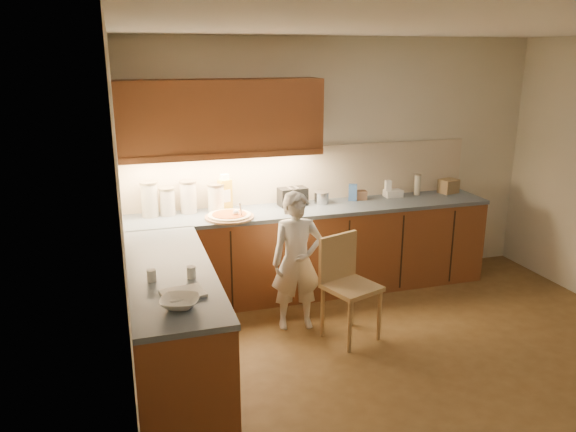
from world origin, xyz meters
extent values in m
plane|color=brown|center=(0.00, 0.00, 0.00)|extent=(4.50, 4.50, 0.00)
cube|color=beige|center=(0.00, 2.00, 1.30)|extent=(4.50, 0.04, 2.60)
cube|color=beige|center=(-2.25, 0.00, 1.30)|extent=(0.04, 4.00, 2.60)
cube|color=white|center=(0.00, 0.00, 2.60)|extent=(4.50, 4.00, 0.04)
cube|color=brown|center=(-0.38, 1.70, 0.44)|extent=(3.75, 0.60, 0.88)
cube|color=brown|center=(-1.95, 0.40, 0.44)|extent=(0.60, 2.00, 0.88)
cube|color=#485667|center=(-0.37, 1.70, 0.90)|extent=(3.77, 0.62, 0.04)
cube|color=#485667|center=(-1.95, 0.40, 0.90)|extent=(0.62, 2.02, 0.04)
cube|color=black|center=(-1.90, 1.40, 0.44)|extent=(0.02, 0.01, 0.80)
cube|color=black|center=(-1.30, 1.40, 0.44)|extent=(0.02, 0.01, 0.80)
cube|color=black|center=(-0.70, 1.40, 0.44)|extent=(0.02, 0.01, 0.80)
cube|color=black|center=(-0.10, 1.40, 0.44)|extent=(0.02, 0.01, 0.80)
cube|color=black|center=(0.50, 1.40, 0.44)|extent=(0.02, 0.01, 0.80)
cube|color=black|center=(1.10, 1.40, 0.44)|extent=(0.02, 0.01, 0.80)
cube|color=beige|center=(-0.38, 1.99, 1.21)|extent=(3.75, 0.02, 0.58)
cube|color=brown|center=(-1.27, 1.82, 1.85)|extent=(1.95, 0.35, 0.70)
cube|color=brown|center=(-1.27, 1.65, 1.50)|extent=(1.95, 0.02, 0.06)
cylinder|color=tan|center=(-1.28, 1.56, 0.93)|extent=(0.47, 0.47, 0.02)
cylinder|color=beige|center=(-1.28, 1.56, 0.95)|extent=(0.41, 0.41, 0.02)
cylinder|color=#AF4817|center=(-1.28, 1.56, 0.96)|extent=(0.33, 0.33, 0.01)
sphere|color=white|center=(-1.22, 1.52, 0.98)|extent=(0.06, 0.06, 0.06)
cylinder|color=white|center=(-1.18, 1.46, 1.01)|extent=(0.06, 0.11, 0.19)
imported|color=silver|center=(-0.78, 0.98, 0.64)|extent=(0.50, 0.36, 1.27)
cylinder|color=tan|center=(-0.51, 0.39, 0.23)|extent=(0.04, 0.04, 0.46)
cylinder|color=tan|center=(-0.18, 0.51, 0.23)|extent=(0.04, 0.04, 0.46)
cylinder|color=tan|center=(-0.63, 0.72, 0.23)|extent=(0.04, 0.04, 0.46)
cylinder|color=tan|center=(-0.30, 0.84, 0.23)|extent=(0.04, 0.04, 0.46)
cube|color=tan|center=(-0.40, 0.62, 0.48)|extent=(0.53, 0.53, 0.04)
cube|color=tan|center=(-0.47, 0.79, 0.71)|extent=(0.40, 0.17, 0.41)
imported|color=white|center=(-1.95, -0.27, 0.95)|extent=(0.31, 0.31, 0.06)
cylinder|color=beige|center=(-1.99, 1.84, 1.08)|extent=(0.16, 0.16, 0.32)
cylinder|color=gray|center=(-1.99, 1.84, 1.25)|extent=(0.17, 0.17, 0.02)
cylinder|color=silver|center=(-1.82, 1.84, 1.05)|extent=(0.15, 0.15, 0.25)
cylinder|color=gray|center=(-1.82, 1.84, 1.18)|extent=(0.16, 0.16, 0.02)
cylinder|color=silver|center=(-1.62, 1.87, 1.07)|extent=(0.16, 0.16, 0.30)
cylinder|color=gray|center=(-1.62, 1.87, 1.23)|extent=(0.17, 0.17, 0.02)
cylinder|color=white|center=(-1.35, 1.83, 1.05)|extent=(0.16, 0.16, 0.26)
cylinder|color=gray|center=(-1.35, 1.83, 1.19)|extent=(0.17, 0.17, 0.02)
cube|color=gold|center=(-1.26, 1.85, 1.08)|extent=(0.14, 0.12, 0.31)
cube|color=white|center=(-1.26, 1.85, 1.26)|extent=(0.09, 0.08, 0.06)
cube|color=black|center=(-0.56, 1.83, 1.01)|extent=(0.30, 0.19, 0.19)
cube|color=#AEAEB3|center=(-0.60, 1.82, 1.11)|extent=(0.04, 0.13, 0.00)
cube|color=#AEAEB3|center=(-0.52, 1.83, 1.11)|extent=(0.04, 0.13, 0.00)
cylinder|color=#BCBCC1|center=(-0.25, 1.81, 0.98)|extent=(0.15, 0.15, 0.12)
cylinder|color=#BCBCC1|center=(-0.25, 1.81, 1.04)|extent=(0.16, 0.16, 0.01)
cube|color=#345B9E|center=(0.11, 1.83, 1.01)|extent=(0.11, 0.09, 0.18)
cube|color=#AA7C5C|center=(0.20, 1.84, 0.97)|extent=(0.15, 0.11, 0.10)
cube|color=white|center=(0.54, 1.85, 1.01)|extent=(0.07, 0.07, 0.18)
cube|color=white|center=(0.60, 1.85, 0.96)|extent=(0.19, 0.14, 0.08)
cylinder|color=beige|center=(0.89, 1.85, 1.03)|extent=(0.07, 0.07, 0.22)
cylinder|color=tan|center=(0.89, 1.85, 1.15)|extent=(0.08, 0.08, 0.01)
cube|color=#A38558|center=(1.28, 1.83, 1.00)|extent=(0.23, 0.20, 0.15)
cube|color=silver|center=(-1.91, -0.09, 0.93)|extent=(0.30, 0.25, 0.02)
cylinder|color=silver|center=(-2.09, 0.20, 0.96)|extent=(0.08, 0.08, 0.08)
cylinder|color=white|center=(-1.82, 0.18, 0.96)|extent=(0.07, 0.07, 0.08)
camera|label=1|loc=(-2.24, -3.51, 2.44)|focal=35.00mm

